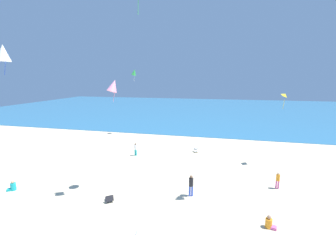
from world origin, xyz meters
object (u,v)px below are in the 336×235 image
at_px(person_4, 136,148).
at_px(person_0, 278,179).
at_px(kite_green, 134,72).
at_px(beach_chair_near_camera, 109,199).
at_px(person_1, 269,223).
at_px(kite_pink, 113,86).
at_px(person_2, 191,184).
at_px(beach_chair_far_left, 196,150).
at_px(person_3, 13,187).
at_px(kite_white, 3,53).
at_px(kite_yellow, 285,95).

bearing_deg(person_4, person_0, -93.32).
relative_size(person_0, person_4, 0.96).
bearing_deg(kite_green, beach_chair_near_camera, -74.69).
height_order(person_1, kite_pink, kite_pink).
bearing_deg(person_0, person_2, 133.03).
relative_size(beach_chair_far_left, person_3, 0.90).
bearing_deg(person_2, person_4, -149.81).
height_order(person_1, person_3, person_3).
bearing_deg(kite_green, person_3, -100.24).
bearing_deg(person_3, kite_pink, 163.37).
bearing_deg(kite_white, person_4, 67.46).
bearing_deg(person_1, person_4, 155.14).
relative_size(beach_chair_near_camera, person_2, 0.52).
xyz_separation_m(beach_chair_far_left, beach_chair_near_camera, (-5.06, -11.68, -0.04)).
bearing_deg(kite_yellow, person_2, -136.42).
distance_m(person_2, kite_green, 20.76).
bearing_deg(person_0, person_3, 124.95).
xyz_separation_m(person_4, kite_green, (-3.35, 8.74, 8.68)).
xyz_separation_m(beach_chair_far_left, kite_white, (-10.91, -13.13, 9.89)).
distance_m(beach_chair_near_camera, person_1, 10.43).
height_order(beach_chair_near_camera, kite_yellow, kite_yellow).
bearing_deg(kite_green, kite_pink, -73.73).
distance_m(kite_pink, kite_yellow, 15.78).
distance_m(person_1, person_2, 5.46).
height_order(kite_white, kite_yellow, kite_white).
xyz_separation_m(beach_chair_far_left, person_4, (-6.57, -2.66, 0.57)).
bearing_deg(kite_pink, person_1, -11.74).
height_order(person_0, kite_yellow, kite_yellow).
xyz_separation_m(beach_chair_far_left, kite_pink, (-5.26, -9.90, 7.83)).
bearing_deg(person_4, kite_green, 35.85).
distance_m(person_2, kite_yellow, 12.56).
xyz_separation_m(beach_chair_far_left, kite_yellow, (8.44, -2.14, 6.79)).
bearing_deg(kite_yellow, beach_chair_near_camera, -144.78).
bearing_deg(beach_chair_near_camera, person_4, -25.16).
distance_m(person_3, person_4, 11.38).
height_order(person_2, kite_pink, kite_pink).
relative_size(beach_chair_near_camera, person_1, 1.08).
bearing_deg(beach_chair_far_left, beach_chair_near_camera, -38.43).
relative_size(kite_white, kite_pink, 1.06).
bearing_deg(person_3, beach_chair_near_camera, 150.74).
xyz_separation_m(person_0, kite_green, (-16.97, 13.22, 8.72)).
bearing_deg(person_1, person_2, 167.24).
xyz_separation_m(beach_chair_far_left, kite_green, (-9.92, 6.07, 9.25)).
relative_size(kite_yellow, kite_green, 0.87).
bearing_deg(beach_chair_near_camera, person_1, -127.02).
xyz_separation_m(beach_chair_near_camera, person_2, (5.56, 1.97, 0.72)).
height_order(beach_chair_far_left, kite_green, kite_green).
height_order(person_3, person_4, person_4).
relative_size(beach_chair_far_left, kite_yellow, 0.46).
height_order(kite_white, kite_green, kite_white).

